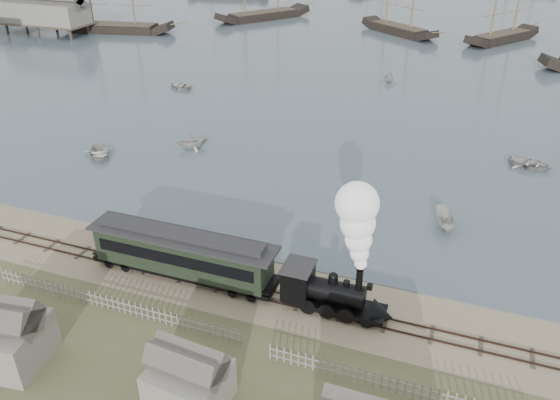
% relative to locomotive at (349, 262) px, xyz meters
% --- Properties ---
extents(ground, '(600.00, 600.00, 0.00)m').
position_rel_locomotive_xyz_m(ground, '(-8.30, 2.00, -4.34)').
color(ground, tan).
rests_on(ground, ground).
extents(rail_track, '(120.00, 1.80, 0.16)m').
position_rel_locomotive_xyz_m(rail_track, '(-8.30, 0.00, -4.30)').
color(rail_track, '#33221C').
rests_on(rail_track, ground).
extents(picket_fence_west, '(19.00, 0.10, 1.20)m').
position_rel_locomotive_xyz_m(picket_fence_west, '(-14.80, -5.00, -4.34)').
color(picket_fence_west, slate).
rests_on(picket_fence_west, ground).
extents(picket_fence_east, '(15.00, 0.10, 1.20)m').
position_rel_locomotive_xyz_m(picket_fence_east, '(4.20, -5.50, -4.34)').
color(picket_fence_east, slate).
rests_on(picket_fence_east, ground).
extents(shed_left, '(5.00, 4.00, 4.10)m').
position_rel_locomotive_xyz_m(shed_left, '(-18.30, -11.00, -4.34)').
color(shed_left, slate).
rests_on(shed_left, ground).
extents(locomotive, '(7.55, 2.82, 9.41)m').
position_rel_locomotive_xyz_m(locomotive, '(0.00, 0.00, 0.00)').
color(locomotive, black).
rests_on(locomotive, ground).
extents(passenger_coach, '(14.22, 2.74, 3.45)m').
position_rel_locomotive_xyz_m(passenger_coach, '(-12.17, 0.00, -2.16)').
color(passenger_coach, black).
rests_on(passenger_coach, ground).
extents(beached_dinghy, '(4.64, 5.29, 0.91)m').
position_rel_locomotive_xyz_m(beached_dinghy, '(-19.98, 2.94, -3.88)').
color(beached_dinghy, beige).
rests_on(beached_dinghy, ground).
extents(rowboat_0, '(5.41, 5.29, 0.92)m').
position_rel_locomotive_xyz_m(rowboat_0, '(-31.22, 15.76, -3.82)').
color(rowboat_0, beige).
rests_on(rowboat_0, harbor_water).
extents(rowboat_1, '(4.40, 4.48, 1.79)m').
position_rel_locomotive_xyz_m(rowboat_1, '(-22.84, 21.30, -3.38)').
color(rowboat_1, beige).
rests_on(rowboat_1, harbor_water).
extents(rowboat_2, '(3.72, 2.34, 1.35)m').
position_rel_locomotive_xyz_m(rowboat_2, '(5.08, 13.71, -3.61)').
color(rowboat_2, beige).
rests_on(rowboat_2, harbor_water).
extents(rowboat_3, '(3.91, 4.84, 0.89)m').
position_rel_locomotive_xyz_m(rowboat_3, '(12.42, 28.87, -3.84)').
color(rowboat_3, beige).
rests_on(rowboat_3, harbor_water).
extents(rowboat_6, '(3.70, 4.47, 0.80)m').
position_rel_locomotive_xyz_m(rowboat_6, '(-35.22, 40.48, -3.88)').
color(rowboat_6, beige).
rests_on(rowboat_6, harbor_water).
extents(rowboat_7, '(3.19, 2.77, 1.64)m').
position_rel_locomotive_xyz_m(rowboat_7, '(-6.83, 54.33, -3.46)').
color(rowboat_7, beige).
rests_on(rowboat_7, harbor_water).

